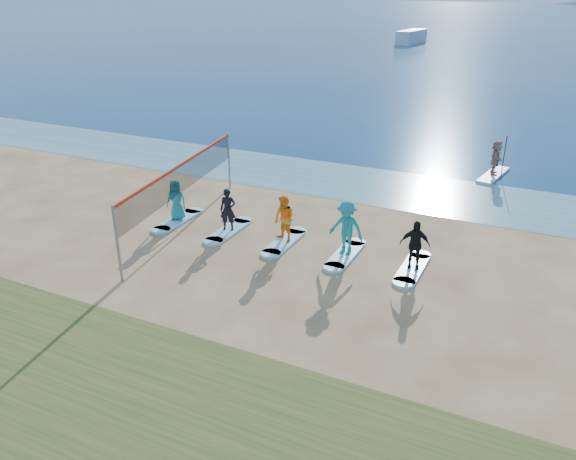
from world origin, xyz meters
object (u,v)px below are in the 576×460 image
at_px(surfboard_1, 229,231).
at_px(surfboard_3, 345,254).
at_px(boat_offshore_a, 411,43).
at_px(student_1, 228,210).
at_px(surfboard_2, 284,242).
at_px(volleyball_net, 182,178).
at_px(student_0, 176,200).
at_px(student_3, 346,228).
at_px(surfboard_0, 178,220).
at_px(student_4, 415,244).
at_px(paddleboard, 493,175).
at_px(paddleboarder, 496,157).
at_px(student_2, 284,219).
at_px(surfboard_4, 412,268).

height_order(surfboard_1, surfboard_3, same).
distance_m(boat_offshore_a, student_1, 75.22).
xyz_separation_m(surfboard_2, surfboard_3, (2.30, 0.00, 0.00)).
bearing_deg(volleyball_net, student_0, 158.14).
bearing_deg(student_3, student_1, -173.95).
relative_size(surfboard_0, student_4, 1.37).
bearing_deg(paddleboard, surfboard_0, -122.93).
relative_size(paddleboarder, surfboard_2, 0.73).
relative_size(student_2, student_4, 1.04).
height_order(volleyball_net, student_2, volleyball_net).
height_order(surfboard_3, surfboard_4, same).
distance_m(volleyball_net, surfboard_0, 1.95).
distance_m(paddleboard, student_2, 12.54).
bearing_deg(student_0, surfboard_0, 0.00).
bearing_deg(student_2, student_4, 22.93).
distance_m(paddleboarder, student_4, 11.21).
bearing_deg(student_4, surfboard_1, 167.82).
distance_m(boat_offshore_a, student_4, 76.66).
relative_size(paddleboard, surfboard_4, 1.36).
height_order(boat_offshore_a, student_2, student_2).
xyz_separation_m(student_1, surfboard_4, (6.89, 0.00, -0.83)).
height_order(boat_offshore_a, student_4, student_4).
bearing_deg(surfboard_4, student_0, 180.00).
xyz_separation_m(student_1, surfboard_3, (4.60, 0.00, -0.83)).
relative_size(boat_offshore_a, student_4, 4.92).
xyz_separation_m(paddleboard, student_3, (-3.35, -11.16, 0.97)).
height_order(surfboard_3, student_3, student_3).
xyz_separation_m(paddleboarder, surfboard_3, (-3.35, -11.16, -0.88)).
bearing_deg(surfboard_4, student_2, 180.00).
bearing_deg(boat_offshore_a, surfboard_0, -76.00).
distance_m(boat_offshore_a, surfboard_2, 75.63).
relative_size(volleyball_net, student_2, 5.38).
height_order(paddleboarder, surfboard_4, paddleboarder).
bearing_deg(surfboard_4, paddleboard, 84.63).
bearing_deg(surfboard_3, surfboard_0, 180.00).
bearing_deg(volleyball_net, student_1, 6.95).
xyz_separation_m(surfboard_1, surfboard_3, (4.60, 0.00, 0.00)).
xyz_separation_m(surfboard_1, student_2, (2.30, 0.00, 0.88)).
distance_m(volleyball_net, student_4, 8.72).
bearing_deg(volleyball_net, paddleboarder, 49.54).
xyz_separation_m(paddleboard, student_1, (-7.94, -11.16, 0.82)).
bearing_deg(volleyball_net, boat_offshore_a, 98.12).
relative_size(paddleboard, surfboard_3, 1.36).
xyz_separation_m(surfboard_3, student_4, (2.30, 0.00, 0.85)).
distance_m(student_0, student_1, 2.30).
bearing_deg(student_0, student_3, -10.90).
bearing_deg(surfboard_0, student_4, 0.00).
xyz_separation_m(boat_offshore_a, student_3, (16.98, -74.19, 1.03)).
bearing_deg(student_4, student_2, 167.82).
height_order(surfboard_0, student_1, student_1).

